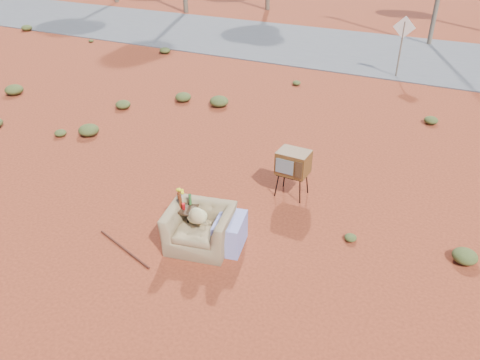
% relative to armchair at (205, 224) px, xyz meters
% --- Properties ---
extents(ground, '(140.00, 140.00, 0.00)m').
position_rel_armchair_xyz_m(ground, '(-0.13, -0.19, -0.48)').
color(ground, '#95381D').
rests_on(ground, ground).
extents(highway, '(140.00, 7.00, 0.04)m').
position_rel_armchair_xyz_m(highway, '(-0.13, 14.81, -0.46)').
color(highway, '#565659').
rests_on(highway, ground).
extents(armchair, '(1.48, 1.13, 1.03)m').
position_rel_armchair_xyz_m(armchair, '(0.00, 0.00, 0.00)').
color(armchair, olive).
rests_on(armchair, ground).
extents(tv_unit, '(0.68, 0.56, 1.06)m').
position_rel_armchair_xyz_m(tv_unit, '(0.80, 2.37, 0.31)').
color(tv_unit, black).
rests_on(tv_unit, ground).
extents(side_table, '(0.48, 0.48, 0.94)m').
position_rel_armchair_xyz_m(side_table, '(-0.54, 0.13, 0.21)').
color(side_table, '#352213').
rests_on(side_table, ground).
extents(rusty_bar, '(1.48, 0.52, 0.04)m').
position_rel_armchair_xyz_m(rusty_bar, '(-1.29, -0.79, -0.46)').
color(rusty_bar, '#511F15').
rests_on(rusty_bar, ground).
extents(road_sign, '(0.78, 0.06, 2.19)m').
position_rel_armchair_xyz_m(road_sign, '(1.37, 11.81, 1.02)').
color(road_sign, brown).
rests_on(road_sign, ground).
extents(scrub_patch, '(17.49, 8.07, 0.33)m').
position_rel_armchair_xyz_m(scrub_patch, '(-0.95, 4.22, -0.34)').
color(scrub_patch, '#465023').
rests_on(scrub_patch, ground).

